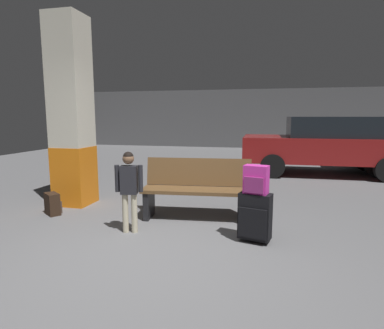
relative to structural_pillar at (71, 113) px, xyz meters
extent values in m
cube|color=slate|center=(2.07, 2.14, -1.62)|extent=(18.00, 18.00, 0.10)
cube|color=#565658|center=(2.07, 11.00, -0.17)|extent=(18.00, 0.12, 2.80)
cube|color=orange|center=(0.00, 0.00, -1.07)|extent=(0.57, 0.57, 1.00)
cube|color=beige|center=(0.00, 0.00, 0.51)|extent=(0.56, 0.56, 2.16)
cube|color=brown|center=(2.25, -0.39, -1.13)|extent=(1.63, 0.59, 0.05)
cube|color=brown|center=(2.23, -0.14, -0.90)|extent=(1.60, 0.26, 0.42)
cube|color=black|center=(1.54, -0.45, -1.36)|extent=(0.12, 0.41, 0.41)
cube|color=black|center=(2.97, -0.32, -1.36)|extent=(0.12, 0.41, 0.41)
cube|color=black|center=(3.13, -1.07, -1.25)|extent=(0.42, 0.28, 0.56)
cube|color=black|center=(3.10, -1.17, -1.31)|extent=(0.34, 0.10, 0.36)
cube|color=#A5A5AA|center=(3.15, -0.99, -0.98)|extent=(0.14, 0.06, 0.02)
cylinder|color=black|center=(3.00, -0.94, -1.55)|extent=(0.03, 0.05, 0.04)
cylinder|color=black|center=(3.31, -1.02, -1.55)|extent=(0.03, 0.05, 0.04)
cube|color=#D833A5|center=(3.13, -1.07, -0.80)|extent=(0.31, 0.23, 0.34)
cube|color=#8E2B70|center=(3.11, -1.16, -0.85)|extent=(0.23, 0.09, 0.19)
cylinder|color=black|center=(3.13, -1.07, -0.64)|extent=(0.06, 0.04, 0.02)
cylinder|color=beige|center=(1.58, -1.10, -1.31)|extent=(0.08, 0.08, 0.52)
cylinder|color=beige|center=(1.46, -1.12, -1.31)|extent=(0.08, 0.08, 0.52)
cube|color=#232328|center=(1.52, -1.11, -0.86)|extent=(0.23, 0.17, 0.37)
cylinder|color=#232328|center=(1.67, -1.08, -0.85)|extent=(0.06, 0.06, 0.35)
cylinder|color=#232328|center=(1.37, -1.14, -0.85)|extent=(0.06, 0.06, 0.35)
sphere|color=brown|center=(1.52, -1.11, -0.59)|extent=(0.15, 0.15, 0.15)
sphere|color=black|center=(1.52, -1.11, -0.57)|extent=(0.14, 0.14, 0.14)
cylinder|color=#E5D84C|center=(1.42, -1.02, -0.85)|extent=(0.06, 0.06, 0.10)
cylinder|color=red|center=(1.42, -1.02, -0.77)|extent=(0.01, 0.01, 0.06)
cube|color=black|center=(0.02, -0.67, -1.40)|extent=(0.32, 0.29, 0.34)
cube|color=#423328|center=(0.08, -0.59, -1.45)|extent=(0.20, 0.16, 0.19)
cylinder|color=black|center=(0.02, -0.67, -1.24)|extent=(0.06, 0.05, 0.02)
cube|color=maroon|center=(4.67, 4.07, -0.90)|extent=(4.13, 1.78, 0.64)
cube|color=black|center=(4.82, 4.07, -0.32)|extent=(2.13, 1.58, 0.52)
cylinder|color=black|center=(3.39, 3.25, -1.27)|extent=(0.60, 0.21, 0.60)
cylinder|color=black|center=(3.36, 4.85, -1.27)|extent=(0.60, 0.21, 0.60)
cylinder|color=black|center=(5.95, 4.89, -1.27)|extent=(0.60, 0.21, 0.60)
cylinder|color=black|center=(5.94, 3.91, -1.27)|extent=(0.61, 0.22, 0.60)
cylinder|color=black|center=(5.98, 5.51, -1.27)|extent=(0.61, 0.22, 0.60)
camera|label=1|loc=(3.25, -4.91, -0.05)|focal=30.22mm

